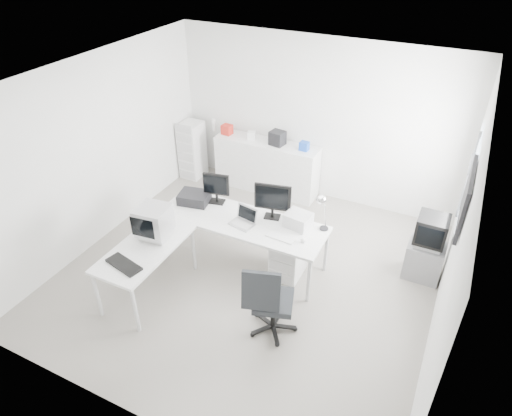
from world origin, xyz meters
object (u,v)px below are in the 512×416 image
at_px(drawer_pedestal, 288,257).
at_px(filing_cabinet, 192,150).
at_px(lcd_monitor_large, 273,201).
at_px(crt_monitor, 154,224).
at_px(side_desk, 148,269).
at_px(laptop, 242,219).
at_px(crt_tv, 431,232).
at_px(lcd_monitor_small, 216,188).
at_px(office_chair, 274,298).
at_px(main_desk, 243,241).
at_px(inkjet_printer, 194,198).
at_px(tv_cabinet, 424,260).
at_px(sideboard, 266,166).
at_px(laser_printer, 298,220).

relative_size(drawer_pedestal, filing_cabinet, 0.55).
height_order(lcd_monitor_large, crt_monitor, lcd_monitor_large).
bearing_deg(side_desk, lcd_monitor_large, 48.37).
height_order(laptop, crt_tv, crt_tv).
height_order(drawer_pedestal, lcd_monitor_small, lcd_monitor_small).
bearing_deg(crt_monitor, laptop, 33.06).
distance_m(laptop, office_chair, 1.29).
distance_m(drawer_pedestal, filing_cabinet, 3.35).
relative_size(drawer_pedestal, lcd_monitor_large, 1.13).
bearing_deg(lcd_monitor_large, lcd_monitor_small, 167.73).
distance_m(crt_tv, filing_cabinet, 4.63).
xyz_separation_m(main_desk, crt_monitor, (-0.85, -0.85, 0.58)).
relative_size(office_chair, crt_tv, 2.10).
distance_m(inkjet_printer, lcd_monitor_small, 0.37).
height_order(inkjet_printer, crt_tv, crt_tv).
xyz_separation_m(lcd_monitor_large, crt_monitor, (-1.20, -1.10, -0.06)).
relative_size(inkjet_printer, laptop, 1.41).
bearing_deg(crt_tv, tv_cabinet, 0.00).
bearing_deg(office_chair, sideboard, 99.04).
xyz_separation_m(main_desk, laser_printer, (0.75, 0.22, 0.47)).
bearing_deg(laser_printer, crt_tv, 28.88).
bearing_deg(main_desk, inkjet_printer, 173.29).
relative_size(side_desk, laser_printer, 4.15).
height_order(laptop, crt_monitor, crt_monitor).
bearing_deg(crt_monitor, drawer_pedestal, 23.40).
relative_size(inkjet_printer, laser_printer, 1.29).
relative_size(side_desk, inkjet_printer, 3.23).
bearing_deg(main_desk, filing_cabinet, 137.36).
height_order(lcd_monitor_large, laptop, lcd_monitor_large).
height_order(lcd_monitor_small, laptop, lcd_monitor_small).
xyz_separation_m(main_desk, tv_cabinet, (2.43, 0.85, -0.10)).
xyz_separation_m(main_desk, inkjet_printer, (-0.85, 0.10, 0.45)).
bearing_deg(lcd_monitor_small, drawer_pedestal, -21.15).
bearing_deg(laser_printer, drawer_pedestal, -98.01).
height_order(drawer_pedestal, lcd_monitor_large, lcd_monitor_large).
xyz_separation_m(main_desk, filing_cabinet, (-2.07, 1.91, 0.17)).
relative_size(laptop, sideboard, 0.16).
bearing_deg(lcd_monitor_small, filing_cabinet, 120.49).
height_order(main_desk, crt_tv, crt_tv).
bearing_deg(lcd_monitor_small, sideboard, 78.86).
bearing_deg(laser_printer, main_desk, -155.27).
xyz_separation_m(laser_printer, office_chair, (0.18, -1.21, -0.32)).
relative_size(lcd_monitor_large, sideboard, 0.28).
bearing_deg(main_desk, sideboard, 105.70).
relative_size(laptop, office_chair, 0.29).
bearing_deg(laptop, side_desk, -120.48).
distance_m(lcd_monitor_small, sideboard, 1.88).
distance_m(crt_monitor, tv_cabinet, 3.75).
distance_m(side_desk, tv_cabinet, 3.81).
bearing_deg(main_desk, crt_monitor, -135.00).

